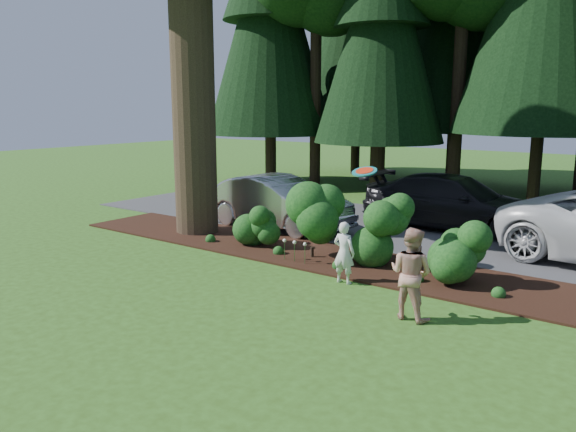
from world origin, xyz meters
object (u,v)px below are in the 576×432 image
Objects in this scene: frisbee at (364,171)px; car_dark_suv at (455,202)px; car_silver_wagon at (277,202)px; child at (344,253)px; adult at (411,273)px.

car_dark_suv is at bearing 93.51° from frisbee.
car_silver_wagon is 5.59m from child.
child is at bearing -156.86° from frisbee.
adult is at bearing 150.60° from child.
adult reaches higher than car_silver_wagon.
car_silver_wagon is at bearing -39.53° from child.
frisbee reaches higher than car_dark_suv.
car_silver_wagon is 3.61× the size of child.
child is at bearing -22.88° from adult.
car_silver_wagon is 5.99m from frisbee.
car_silver_wagon is 0.86× the size of car_dark_suv.
car_dark_suv reaches higher than child.
child is 1.78m from frisbee.
car_dark_suv is 4.19× the size of child.
car_dark_suv is 7.84m from adult.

